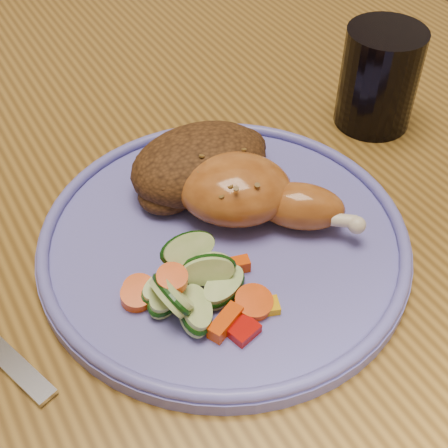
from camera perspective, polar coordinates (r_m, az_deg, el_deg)
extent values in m
cube|color=brown|center=(0.62, -4.45, 5.53)|extent=(0.90, 1.40, 0.04)
cube|color=brown|center=(1.45, -1.40, 13.11)|extent=(0.06, 0.06, 0.71)
cube|color=#4C2D16|center=(1.22, -15.65, 8.76)|extent=(0.42, 0.42, 0.04)
cylinder|color=#4C2D16|center=(1.22, -18.75, -6.92)|extent=(0.04, 0.04, 0.41)
cylinder|color=#4C2D16|center=(1.28, -3.56, -0.82)|extent=(0.04, 0.04, 0.41)
cylinder|color=#4C2D16|center=(1.53, -9.90, 7.60)|extent=(0.04, 0.04, 0.41)
cylinder|color=#605EB8|center=(0.51, 0.00, -1.68)|extent=(0.30, 0.30, 0.01)
torus|color=#605EB8|center=(0.50, 0.00, -0.81)|extent=(0.30, 0.30, 0.01)
ellipsoid|color=#AA5D23|center=(0.51, 0.98, 3.25)|extent=(0.12, 0.11, 0.05)
ellipsoid|color=#AA5D23|center=(0.50, 6.99, 1.63)|extent=(0.08, 0.08, 0.04)
sphere|color=beige|center=(0.49, 12.06, -0.11)|extent=(0.01, 0.01, 0.01)
ellipsoid|color=#4A2A12|center=(0.53, -2.26, 5.58)|extent=(0.12, 0.09, 0.05)
ellipsoid|color=#4A2A12|center=(0.56, 0.93, 6.82)|extent=(0.06, 0.05, 0.03)
ellipsoid|color=#4A2A12|center=(0.52, -5.20, 2.81)|extent=(0.05, 0.05, 0.03)
cube|color=#A50A05|center=(0.44, 1.78, -9.68)|extent=(0.02, 0.02, 0.01)
cube|color=#E5A507|center=(0.45, 3.99, -7.50)|extent=(0.02, 0.02, 0.01)
cylinder|color=#F34608|center=(0.46, -7.96, -6.55)|extent=(0.02, 0.03, 0.01)
cube|color=#F34608|center=(0.44, 0.12, -8.99)|extent=(0.03, 0.02, 0.01)
cylinder|color=#F34608|center=(0.45, 2.71, -7.22)|extent=(0.03, 0.03, 0.01)
cylinder|color=#F34608|center=(0.44, -4.78, -5.02)|extent=(0.02, 0.02, 0.01)
cube|color=#F34608|center=(0.47, 0.79, -3.87)|extent=(0.03, 0.02, 0.01)
cylinder|color=#F34608|center=(0.46, -7.76, -6.05)|extent=(0.02, 0.03, 0.01)
cylinder|color=#C5D88C|center=(0.46, -5.32, -5.74)|extent=(0.05, 0.05, 0.02)
cylinder|color=#C5D88C|center=(0.45, -1.57, -4.11)|extent=(0.05, 0.04, 0.04)
cylinder|color=#C5D88C|center=(0.46, -3.34, -2.25)|extent=(0.04, 0.04, 0.04)
cylinder|color=#C5D88C|center=(0.46, -0.08, -5.83)|extent=(0.05, 0.05, 0.02)
cylinder|color=#C5D88C|center=(0.44, -4.85, -6.40)|extent=(0.03, 0.04, 0.04)
cylinder|color=#C5D88C|center=(0.44, -2.64, -7.92)|extent=(0.05, 0.05, 0.02)
cylinder|color=#C5D88C|center=(0.46, -5.16, -6.42)|extent=(0.06, 0.06, 0.02)
cylinder|color=black|center=(0.63, 13.98, 12.82)|extent=(0.08, 0.08, 0.10)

